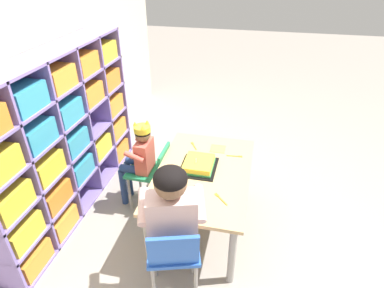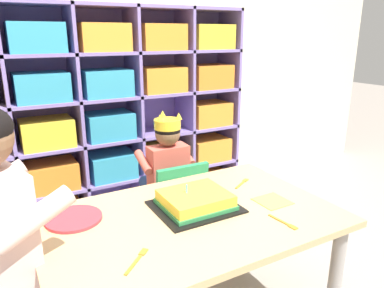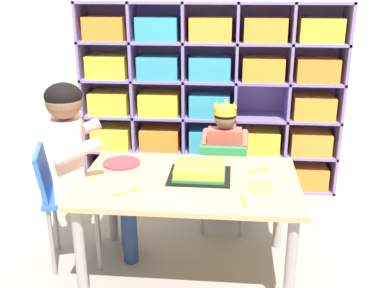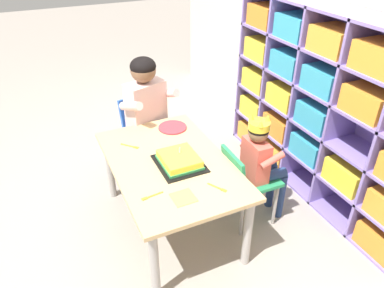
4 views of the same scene
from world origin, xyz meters
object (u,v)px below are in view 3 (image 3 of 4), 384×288
Objects in this scene: fork_at_table_front_edge at (128,192)px; classroom_chair_blue at (223,176)px; classroom_chair_adult_side at (63,193)px; fork_near_cake_tray at (259,170)px; activity_table at (189,193)px; adult_helper_seated at (80,155)px; child_with_crown at (225,147)px; birthday_cake_on_tray at (200,172)px; fork_by_napkin at (243,201)px; paper_plate_stack at (122,163)px.

classroom_chair_blue is at bearing -167.22° from fork_at_table_front_edge.
classroom_chair_adult_side is 1.09m from fork_near_cake_tray.
activity_table is at bearing 168.68° from fork_at_table_front_edge.
activity_table is 1.09× the size of adult_helper_seated.
adult_helper_seated reaches higher than child_with_crown.
activity_table is 0.12m from birthday_cake_on_tray.
activity_table is at bearing 72.20° from classroom_chair_blue.
classroom_chair_adult_side reaches higher than fork_by_napkin.
classroom_chair_blue is 0.91m from adult_helper_seated.
classroom_chair_blue reaches higher than activity_table.
classroom_chair_blue is at bearing 75.00° from birthday_cake_on_tray.
fork_near_cake_tray is at bearing -20.20° from fork_by_napkin.
fork_by_napkin is (0.11, -0.82, 0.03)m from child_with_crown.
classroom_chair_adult_side is 0.24m from adult_helper_seated.
adult_helper_seated reaches higher than classroom_chair_adult_side.
classroom_chair_blue is 0.72× the size of child_with_crown.
classroom_chair_adult_side is (-0.88, -0.54, -0.10)m from child_with_crown.
fork_by_napkin is (0.98, -0.28, 0.13)m from classroom_chair_adult_side.
birthday_cake_on_tray is (0.65, -0.04, -0.06)m from adult_helper_seated.
paper_plate_stack is (-0.57, -0.41, 0.03)m from child_with_crown.
birthday_cake_on_tray is 0.47m from paper_plate_stack.
child_with_crown reaches higher than fork_near_cake_tray.
child_with_crown is at bearing 35.69° from paper_plate_stack.
activity_table is 9.39× the size of fork_near_cake_tray.
adult_helper_seated is (-0.77, -0.40, 0.27)m from classroom_chair_blue.
activity_table is 9.95× the size of fork_at_table_front_edge.
paper_plate_stack reaches higher than fork_by_napkin.
birthday_cake_on_tray is 2.70× the size of fork_near_cake_tray.
adult_helper_seated is 9.16× the size of fork_at_table_front_edge.
classroom_chair_blue is at bearing 71.01° from activity_table.
classroom_chair_blue is 0.89× the size of classroom_chair_adult_side.
classroom_chair_adult_side is at bearing -156.70° from paper_plate_stack.
classroom_chair_adult_side is 0.66× the size of adult_helper_seated.
paper_plate_stack is (0.31, 0.13, 0.14)m from classroom_chair_adult_side.
fork_by_napkin is at bearing 46.33° from fork_near_cake_tray.
child_with_crown reaches higher than birthday_cake_on_tray.
adult_helper_seated is (-0.77, -0.51, 0.11)m from child_with_crown.
classroom_chair_blue is 5.39× the size of fork_at_table_front_edge.
fork_at_table_front_edge is (-0.45, -0.77, 0.03)m from child_with_crown.
fork_at_table_front_edge is at bearing 78.39° from fork_by_napkin.
fork_by_napkin is at bearing -39.05° from activity_table.
fork_by_napkin is (0.56, -0.05, 0.00)m from fork_at_table_front_edge.
fork_near_cake_tray is (0.20, -0.33, 0.18)m from classroom_chair_blue.
child_with_crown reaches higher than classroom_chair_adult_side.
fork_by_napkin is at bearing -126.38° from adult_helper_seated.
fork_by_napkin is (0.28, -0.22, 0.08)m from activity_table.
child_with_crown reaches higher than paper_plate_stack.
child_with_crown is at bearing 74.00° from activity_table.
classroom_chair_blue is 0.74m from fork_by_napkin.
paper_plate_stack is at bearing 36.88° from child_with_crown.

